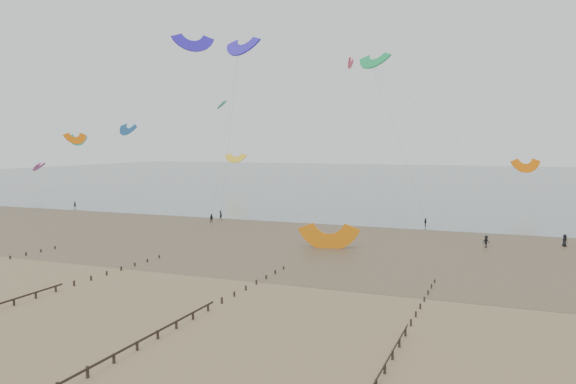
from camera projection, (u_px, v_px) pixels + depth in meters
name	position (u px, v px, depth m)	size (l,w,h in m)	color
ground	(205.00, 290.00, 58.84)	(500.00, 500.00, 0.00)	brown
sea_and_shore	(289.00, 237.00, 92.19)	(500.00, 665.00, 0.03)	#475654
groynes	(119.00, 354.00, 39.69)	(72.16, 50.16, 1.00)	black
kitesurfer_lead	(221.00, 215.00, 113.27)	(0.67, 0.44, 1.85)	black
kitesurfers	(425.00, 229.00, 94.65)	(110.60, 20.94, 1.85)	black
grounded_kite	(329.00, 248.00, 82.05)	(7.46, 3.91, 5.69)	orange
kites_airborne	(334.00, 122.00, 145.77)	(240.40, 123.37, 41.32)	#D5339A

